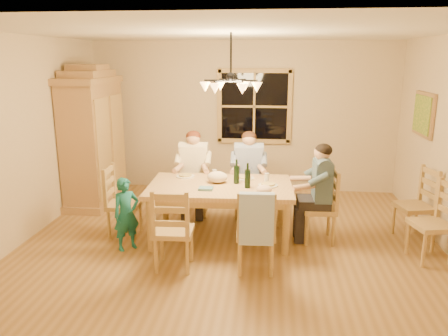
# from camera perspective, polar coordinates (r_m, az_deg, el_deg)

# --- Properties ---
(floor) EXTENTS (5.50, 5.50, 0.00)m
(floor) POSITION_cam_1_polar(r_m,az_deg,el_deg) (5.95, 0.82, -9.58)
(floor) COLOR olive
(floor) RESTS_ON ground
(ceiling) EXTENTS (5.50, 5.00, 0.02)m
(ceiling) POSITION_cam_1_polar(r_m,az_deg,el_deg) (5.46, 0.92, 17.34)
(ceiling) COLOR white
(ceiling) RESTS_ON wall_back
(wall_back) EXTENTS (5.50, 0.02, 2.70)m
(wall_back) POSITION_cam_1_polar(r_m,az_deg,el_deg) (8.01, 2.52, 6.65)
(wall_back) COLOR beige
(wall_back) RESTS_ON floor
(wall_left) EXTENTS (0.02, 5.00, 2.70)m
(wall_left) POSITION_cam_1_polar(r_m,az_deg,el_deg) (6.41, -24.48, 3.48)
(wall_left) COLOR beige
(wall_left) RESTS_ON floor
(window) EXTENTS (1.30, 0.06, 1.30)m
(window) POSITION_cam_1_polar(r_m,az_deg,el_deg) (7.94, 3.97, 8.02)
(window) COLOR black
(window) RESTS_ON wall_back
(painting) EXTENTS (0.06, 0.78, 0.64)m
(painting) POSITION_cam_1_polar(r_m,az_deg,el_deg) (7.03, 24.60, 6.38)
(painting) COLOR olive
(painting) RESTS_ON wall_right
(chandelier) EXTENTS (0.77, 0.68, 0.71)m
(chandelier) POSITION_cam_1_polar(r_m,az_deg,el_deg) (5.46, 0.89, 10.80)
(chandelier) COLOR black
(chandelier) RESTS_ON ceiling
(armoire) EXTENTS (0.66, 1.40, 2.30)m
(armoire) POSITION_cam_1_polar(r_m,az_deg,el_deg) (7.58, -16.68, 3.39)
(armoire) COLOR olive
(armoire) RESTS_ON floor
(dining_table) EXTENTS (1.95, 1.24, 0.76)m
(dining_table) POSITION_cam_1_polar(r_m,az_deg,el_deg) (5.84, -0.50, -3.12)
(dining_table) COLOR #A57349
(dining_table) RESTS_ON floor
(chair_far_left) EXTENTS (0.46, 0.44, 0.99)m
(chair_far_left) POSITION_cam_1_polar(r_m,az_deg,el_deg) (6.85, -3.91, -3.67)
(chair_far_left) COLOR tan
(chair_far_left) RESTS_ON floor
(chair_far_right) EXTENTS (0.46, 0.44, 0.99)m
(chair_far_right) POSITION_cam_1_polar(r_m,az_deg,el_deg) (6.79, 3.18, -3.81)
(chair_far_right) COLOR tan
(chair_far_right) RESTS_ON floor
(chair_near_left) EXTENTS (0.46, 0.44, 0.99)m
(chair_near_left) POSITION_cam_1_polar(r_m,az_deg,el_deg) (5.19, -6.54, -9.74)
(chair_near_left) COLOR tan
(chair_near_left) RESTS_ON floor
(chair_near_right) EXTENTS (0.46, 0.44, 0.99)m
(chair_near_right) POSITION_cam_1_polar(r_m,az_deg,el_deg) (5.12, 4.16, -10.06)
(chair_near_right) COLOR tan
(chair_near_right) RESTS_ON floor
(chair_end_left) EXTENTS (0.44, 0.46, 0.99)m
(chair_end_left) POSITION_cam_1_polar(r_m,az_deg,el_deg) (6.19, -12.83, -5.98)
(chair_end_left) COLOR tan
(chair_end_left) RESTS_ON floor
(chair_end_right) EXTENTS (0.44, 0.46, 0.99)m
(chair_end_right) POSITION_cam_1_polar(r_m,az_deg,el_deg) (6.01, 12.24, -6.56)
(chair_end_right) COLOR tan
(chair_end_right) RESTS_ON floor
(adult_woman) EXTENTS (0.41, 0.44, 0.87)m
(adult_woman) POSITION_cam_1_polar(r_m,az_deg,el_deg) (6.70, -3.99, 0.71)
(adult_woman) COLOR beige
(adult_woman) RESTS_ON floor
(adult_plaid_man) EXTENTS (0.41, 0.44, 0.87)m
(adult_plaid_man) POSITION_cam_1_polar(r_m,az_deg,el_deg) (6.65, 3.25, 0.60)
(adult_plaid_man) COLOR #304485
(adult_plaid_man) RESTS_ON floor
(adult_slate_man) EXTENTS (0.44, 0.41, 0.87)m
(adult_slate_man) POSITION_cam_1_polar(r_m,az_deg,el_deg) (5.85, 12.51, -1.62)
(adult_slate_man) COLOR #455C6F
(adult_slate_man) RESTS_ON floor
(towel) EXTENTS (0.38, 0.12, 0.58)m
(towel) POSITION_cam_1_polar(r_m,az_deg,el_deg) (4.79, 4.26, -6.66)
(towel) COLOR #9FB5D8
(towel) RESTS_ON chair_near_right
(wine_bottle_a) EXTENTS (0.08, 0.08, 0.33)m
(wine_bottle_a) POSITION_cam_1_polar(r_m,az_deg,el_deg) (5.83, 1.65, -0.46)
(wine_bottle_a) COLOR black
(wine_bottle_a) RESTS_ON dining_table
(wine_bottle_b) EXTENTS (0.08, 0.08, 0.33)m
(wine_bottle_b) POSITION_cam_1_polar(r_m,az_deg,el_deg) (5.64, 3.10, -0.98)
(wine_bottle_b) COLOR black
(wine_bottle_b) RESTS_ON dining_table
(plate_woman) EXTENTS (0.26, 0.26, 0.02)m
(plate_woman) POSITION_cam_1_polar(r_m,az_deg,el_deg) (6.21, -5.07, -1.10)
(plate_woman) COLOR white
(plate_woman) RESTS_ON dining_table
(plate_plaid) EXTENTS (0.26, 0.26, 0.02)m
(plate_plaid) POSITION_cam_1_polar(r_m,az_deg,el_deg) (6.10, 2.71, -1.34)
(plate_plaid) COLOR white
(plate_plaid) RESTS_ON dining_table
(plate_slate) EXTENTS (0.26, 0.26, 0.02)m
(plate_slate) POSITION_cam_1_polar(r_m,az_deg,el_deg) (5.78, 5.78, -2.28)
(plate_slate) COLOR white
(plate_slate) RESTS_ON dining_table
(wine_glass_a) EXTENTS (0.06, 0.06, 0.14)m
(wine_glass_a) POSITION_cam_1_polar(r_m,az_deg,el_deg) (6.04, -1.24, -0.89)
(wine_glass_a) COLOR silver
(wine_glass_a) RESTS_ON dining_table
(wine_glass_b) EXTENTS (0.06, 0.06, 0.14)m
(wine_glass_b) POSITION_cam_1_polar(r_m,az_deg,el_deg) (5.89, 5.61, -1.35)
(wine_glass_b) COLOR silver
(wine_glass_b) RESTS_ON dining_table
(cap) EXTENTS (0.20, 0.20, 0.11)m
(cap) POSITION_cam_1_polar(r_m,az_deg,el_deg) (5.44, 5.26, -2.82)
(cap) COLOR beige
(cap) RESTS_ON dining_table
(napkin) EXTENTS (0.19, 0.15, 0.03)m
(napkin) POSITION_cam_1_polar(r_m,az_deg,el_deg) (5.60, -2.39, -2.70)
(napkin) COLOR teal
(napkin) RESTS_ON dining_table
(cloth_bundle) EXTENTS (0.28, 0.22, 0.15)m
(cloth_bundle) POSITION_cam_1_polar(r_m,az_deg,el_deg) (5.89, -0.89, -1.19)
(cloth_bundle) COLOR beige
(cloth_bundle) RESTS_ON dining_table
(child) EXTENTS (0.41, 0.40, 0.95)m
(child) POSITION_cam_1_polar(r_m,az_deg,el_deg) (5.71, -12.64, -5.88)
(child) COLOR #196E73
(child) RESTS_ON floor
(chair_spare_front) EXTENTS (0.51, 0.52, 0.99)m
(chair_spare_front) POSITION_cam_1_polar(r_m,az_deg,el_deg) (5.89, 25.26, -8.09)
(chair_spare_front) COLOR tan
(chair_spare_front) RESTS_ON floor
(chair_spare_back) EXTENTS (0.51, 0.53, 0.99)m
(chair_spare_back) POSITION_cam_1_polar(r_m,az_deg,el_deg) (6.48, 23.41, -5.92)
(chair_spare_back) COLOR tan
(chair_spare_back) RESTS_ON floor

